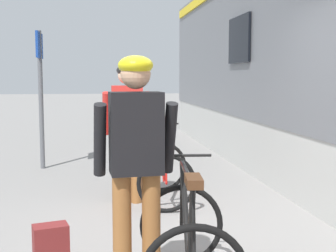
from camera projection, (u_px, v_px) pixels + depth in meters
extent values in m
plane|color=gray|center=(189.00, 241.00, 4.46)|extent=(80.00, 80.00, 0.00)
cube|color=black|center=(239.00, 40.00, 7.81)|extent=(0.04, 1.10, 0.80)
cylinder|color=#935B2D|center=(119.00, 169.00, 5.76)|extent=(0.14, 0.14, 0.90)
cylinder|color=#935B2D|center=(136.00, 168.00, 5.79)|extent=(0.14, 0.14, 0.90)
cube|color=red|center=(127.00, 110.00, 5.69)|extent=(0.38, 0.24, 0.60)
cylinder|color=red|center=(106.00, 114.00, 5.70)|extent=(0.09, 0.26, 0.56)
cylinder|color=red|center=(147.00, 113.00, 5.78)|extent=(0.09, 0.26, 0.56)
sphere|color=beige|center=(127.00, 75.00, 5.65)|extent=(0.22, 0.22, 0.22)
ellipsoid|color=black|center=(127.00, 70.00, 5.64)|extent=(0.25, 0.28, 0.14)
cylinder|color=#935B2D|center=(122.00, 234.00, 3.36)|extent=(0.14, 0.14, 0.90)
cylinder|color=#935B2D|center=(151.00, 231.00, 3.41)|extent=(0.14, 0.14, 0.90)
cube|color=black|center=(136.00, 133.00, 3.31)|extent=(0.40, 0.27, 0.60)
cylinder|color=black|center=(100.00, 140.00, 3.29)|extent=(0.11, 0.26, 0.56)
cylinder|color=black|center=(170.00, 138.00, 3.41)|extent=(0.11, 0.26, 0.56)
sphere|color=tan|center=(136.00, 74.00, 3.26)|extent=(0.22, 0.22, 0.22)
ellipsoid|color=yellow|center=(136.00, 65.00, 3.25)|extent=(0.27, 0.29, 0.14)
torus|color=black|center=(161.00, 167.00, 6.36)|extent=(0.71, 0.10, 0.71)
torus|color=black|center=(166.00, 183.00, 5.35)|extent=(0.71, 0.10, 0.71)
cylinder|color=red|center=(163.00, 153.00, 5.98)|extent=(0.09, 0.65, 0.63)
cylinder|color=red|center=(163.00, 132.00, 5.83)|extent=(0.10, 0.85, 0.04)
cylinder|color=red|center=(165.00, 159.00, 5.56)|extent=(0.06, 0.28, 0.62)
cylinder|color=red|center=(165.00, 182.00, 5.53)|extent=(0.06, 0.36, 0.08)
cylinder|color=red|center=(166.00, 160.00, 5.38)|extent=(0.03, 0.14, 0.56)
cylinder|color=red|center=(161.00, 147.00, 6.31)|extent=(0.04, 0.08, 0.55)
cylinder|color=black|center=(161.00, 124.00, 6.25)|extent=(0.48, 0.06, 0.02)
cube|color=#4C2D19|center=(166.00, 132.00, 5.38)|extent=(0.12, 0.25, 0.06)
torus|color=black|center=(181.00, 225.00, 3.84)|extent=(0.71, 0.12, 0.71)
cylinder|color=black|center=(185.00, 209.00, 3.46)|extent=(0.11, 0.64, 0.63)
cylinder|color=black|center=(187.00, 174.00, 3.31)|extent=(0.13, 0.85, 0.04)
cylinder|color=black|center=(191.00, 227.00, 3.04)|extent=(0.07, 0.28, 0.62)
cylinder|color=black|center=(194.00, 233.00, 2.86)|extent=(0.04, 0.15, 0.56)
cylinder|color=black|center=(182.00, 194.00, 3.79)|extent=(0.04, 0.08, 0.55)
cylinder|color=black|center=(182.00, 155.00, 3.73)|extent=(0.48, 0.07, 0.02)
cube|color=#4C2D19|center=(194.00, 181.00, 2.85)|extent=(0.12, 0.25, 0.06)
cube|color=maroon|center=(51.00, 248.00, 3.74)|extent=(0.32, 0.24, 0.40)
cylinder|color=#595B60|center=(41.00, 101.00, 7.88)|extent=(0.08, 0.08, 2.40)
cube|color=#193F99|center=(39.00, 45.00, 7.78)|extent=(0.04, 0.70, 0.44)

